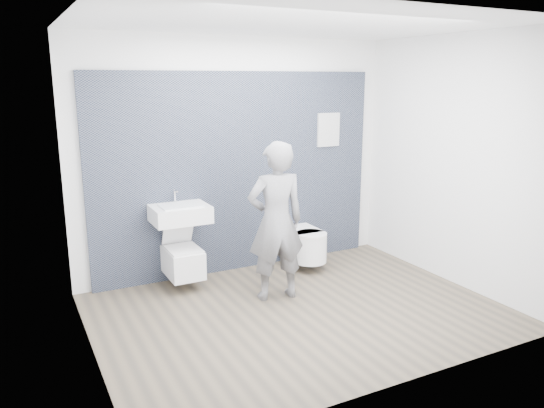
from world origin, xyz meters
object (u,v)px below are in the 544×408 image
washbasin (180,213)px  toilet_rounded (305,244)px  toilet_square (183,260)px  visitor (276,222)px

washbasin → toilet_rounded: washbasin is taller
washbasin → toilet_square: washbasin is taller
toilet_rounded → washbasin: bearing=175.8°
toilet_square → visitor: size_ratio=0.40×
toilet_rounded → visitor: (-0.75, -0.66, 0.55)m
washbasin → visitor: 1.11m
washbasin → visitor: size_ratio=0.37×
toilet_square → washbasin: bearing=90.0°
washbasin → visitor: bearing=-44.2°
washbasin → toilet_rounded: size_ratio=0.91×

